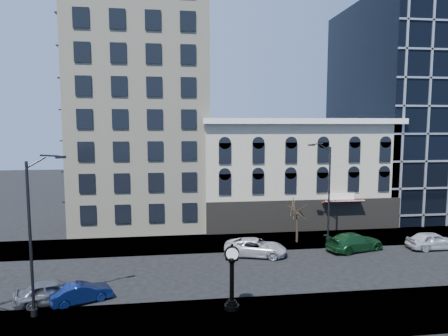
{
  "coord_description": "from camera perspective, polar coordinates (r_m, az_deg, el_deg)",
  "views": [
    {
      "loc": [
        -2.54,
        -30.63,
        11.75
      ],
      "look_at": [
        2.0,
        4.0,
        8.0
      ],
      "focal_mm": 32.0,
      "sensor_mm": 36.0,
      "label": 1
    }
  ],
  "objects": [
    {
      "name": "street_lamp_far",
      "position": [
        40.11,
        13.89,
        0.22
      ],
      "size": [
        2.62,
        0.45,
        10.11
      ],
      "rotation": [
        0.0,
        0.0,
        3.09
      ],
      "color": "black",
      "rests_on": "sidewalk_far"
    },
    {
      "name": "bare_tree_far",
      "position": [
        40.38,
        10.46,
        -5.34
      ],
      "size": [
        2.84,
        2.84,
        4.88
      ],
      "color": "#322719",
      "rests_on": "sidewalk_far"
    },
    {
      "name": "car_far_a",
      "position": [
        36.84,
        4.53,
        -11.22
      ],
      "size": [
        6.08,
        4.05,
        1.55
      ],
      "primitive_type": "imported",
      "rotation": [
        0.0,
        0.0,
        1.28
      ],
      "color": "silver",
      "rests_on": "ground"
    },
    {
      "name": "street_lamp_near",
      "position": [
        26.41,
        -24.63,
        -3.19
      ],
      "size": [
        2.48,
        1.21,
        10.08
      ],
      "rotation": [
        0.0,
        0.0,
        0.38
      ],
      "color": "black",
      "rests_on": "sidewalk_near"
    },
    {
      "name": "sidewalk_far",
      "position": [
        40.44,
        -3.61,
        -10.69
      ],
      "size": [
        160.0,
        6.0,
        0.12
      ],
      "primitive_type": "cube",
      "color": "gray",
      "rests_on": "ground"
    },
    {
      "name": "glass_office",
      "position": [
        62.08,
        26.6,
        7.56
      ],
      "size": [
        20.0,
        20.15,
        28.0
      ],
      "color": "black",
      "rests_on": "ground"
    },
    {
      "name": "victorian_row",
      "position": [
        49.08,
        9.82,
        -0.7
      ],
      "size": [
        22.6,
        11.19,
        12.5
      ],
      "color": "#B9AF98",
      "rests_on": "ground"
    },
    {
      "name": "ground",
      "position": [
        32.9,
        -2.64,
        -14.8
      ],
      "size": [
        160.0,
        160.0,
        0.0
      ],
      "primitive_type": "plane",
      "color": "black",
      "rests_on": "ground"
    },
    {
      "name": "street_clock",
      "position": [
        26.15,
        1.13,
        -15.66
      ],
      "size": [
        0.97,
        0.97,
        4.26
      ],
      "rotation": [
        0.0,
        0.0,
        -0.27
      ],
      "color": "black",
      "rests_on": "sidewalk_near"
    },
    {
      "name": "cream_tower",
      "position": [
        50.21,
        -11.85,
        14.67
      ],
      "size": [
        15.9,
        15.4,
        42.5
      ],
      "color": "beige",
      "rests_on": "ground"
    },
    {
      "name": "car_far_b",
      "position": [
        40.1,
        18.15,
        -9.99
      ],
      "size": [
        6.12,
        3.76,
        1.66
      ],
      "primitive_type": "imported",
      "rotation": [
        0.0,
        0.0,
        1.84
      ],
      "color": "#143F1E",
      "rests_on": "ground"
    },
    {
      "name": "car_near_a",
      "position": [
        29.93,
        -23.32,
        -15.88
      ],
      "size": [
        4.96,
        3.14,
        1.57
      ],
      "primitive_type": "imported",
      "rotation": [
        0.0,
        0.0,
        1.87
      ],
      "color": "#595B60",
      "rests_on": "ground"
    },
    {
      "name": "sidewalk_near",
      "position": [
        25.59,
        -1.02,
        -21.05
      ],
      "size": [
        160.0,
        6.0,
        0.12
      ],
      "primitive_type": "cube",
      "color": "gray",
      "rests_on": "ground"
    },
    {
      "name": "car_near_b",
      "position": [
        29.39,
        -19.72,
        -16.43
      ],
      "size": [
        4.16,
        2.9,
        1.3
      ],
      "primitive_type": "imported",
      "rotation": [
        0.0,
        0.0,
        2.0
      ],
      "color": "#0C194C",
      "rests_on": "ground"
    },
    {
      "name": "car_far_c",
      "position": [
        43.37,
        27.65,
        -9.17
      ],
      "size": [
        4.89,
        2.05,
        1.65
      ],
      "primitive_type": "imported",
      "rotation": [
        0.0,
        0.0,
        1.59
      ],
      "color": "silver",
      "rests_on": "ground"
    }
  ]
}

